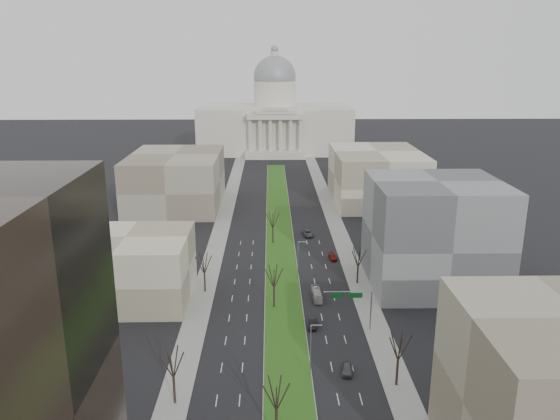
{
  "coord_description": "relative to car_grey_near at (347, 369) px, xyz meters",
  "views": [
    {
      "loc": [
        -2.69,
        -23.25,
        50.65
      ],
      "look_at": [
        -0.17,
        112.23,
        11.82
      ],
      "focal_mm": 35.0,
      "sensor_mm": 36.0,
      "label": 1
    }
  ],
  "objects": [
    {
      "name": "mast_arm_signs",
      "position": [
        3.62,
        14.34,
        5.39
      ],
      "size": [
        9.12,
        0.24,
        8.09
      ],
      "color": "gray",
      "rests_on": "ground"
    },
    {
      "name": "capitol",
      "position": [
        -9.87,
        213.9,
        15.59
      ],
      "size": [
        80.0,
        46.0,
        55.0
      ],
      "color": "beige",
      "rests_on": "ground"
    },
    {
      "name": "tree_left_far",
      "position": [
        -27.07,
        32.32,
        6.13
      ],
      "size": [
        5.28,
        5.28,
        9.5
      ],
      "color": "black",
      "rests_on": "ground"
    },
    {
      "name": "tree_median_b",
      "position": [
        -11.87,
        24.32,
        6.28
      ],
      "size": [
        5.4,
        5.4,
        9.72
      ],
      "color": "black",
      "rests_on": "ground"
    },
    {
      "name": "building_far_right",
      "position": [
        25.13,
        109.32,
        8.29
      ],
      "size": [
        30.0,
        40.0,
        18.0
      ],
      "primitive_type": "cube",
      "color": "gray",
      "rests_on": "ground"
    },
    {
      "name": "tree_right_far",
      "position": [
        7.33,
        36.32,
        5.82
      ],
      "size": [
        5.04,
        5.04,
        9.07
      ],
      "color": "black",
      "rests_on": "ground"
    },
    {
      "name": "building_far_left",
      "position": [
        -44.87,
        104.32,
        8.29
      ],
      "size": [
        30.0,
        40.0,
        18.0
      ],
      "primitive_type": "cube",
      "color": "gray",
      "rests_on": "ground"
    },
    {
      "name": "car_red",
      "position": [
        3.39,
        51.67,
        -0.06
      ],
      "size": [
        2.12,
        4.59,
        1.3
      ],
      "primitive_type": "imported",
      "rotation": [
        0.0,
        0.0,
        0.07
      ],
      "color": "maroon",
      "rests_on": "ground"
    },
    {
      "name": "median",
      "position": [
        -9.87,
        63.31,
        -0.61
      ],
      "size": [
        8.0,
        222.03,
        0.2
      ],
      "color": "#999993",
      "rests_on": "ground"
    },
    {
      "name": "building_beige_left",
      "position": [
        -42.87,
        29.32,
        6.29
      ],
      "size": [
        26.0,
        22.0,
        14.0
      ],
      "primitive_type": "cube",
      "color": "gray",
      "rests_on": "ground"
    },
    {
      "name": "streetlamp_median_b",
      "position": [
        -6.11,
        -0.68,
        4.1
      ],
      "size": [
        1.9,
        0.2,
        9.16
      ],
      "color": "gray",
      "rests_on": "ground"
    },
    {
      "name": "box_van",
      "position": [
        -2.67,
        28.54,
        0.28
      ],
      "size": [
        1.97,
        7.21,
        1.99
      ],
      "primitive_type": "imported",
      "rotation": [
        0.0,
        0.0,
        0.04
      ],
      "color": "silver",
      "rests_on": "ground"
    },
    {
      "name": "tree_median_c",
      "position": [
        -11.87,
        64.32,
        6.28
      ],
      "size": [
        5.4,
        5.4,
        9.72
      ],
      "color": "black",
      "rests_on": "ground"
    },
    {
      "name": "car_grey_near",
      "position": [
        0.0,
        0.0,
        0.0
      ],
      "size": [
        2.28,
        4.39,
        1.43
      ],
      "primitive_type": "imported",
      "rotation": [
        0.0,
        0.0,
        -0.15
      ],
      "color": "#484A4F",
      "rests_on": "ground"
    },
    {
      "name": "tree_right_mid",
      "position": [
        7.33,
        -3.68,
        6.44
      ],
      "size": [
        5.52,
        5.52,
        9.94
      ],
      "color": "black",
      "rests_on": "ground"
    },
    {
      "name": "streetlamp_median_c",
      "position": [
        -6.11,
        39.32,
        4.1
      ],
      "size": [
        1.9,
        0.2,
        9.16
      ],
      "color": "gray",
      "rests_on": "ground"
    },
    {
      "name": "sidewalk_right",
      "position": [
        7.63,
        39.32,
        -0.64
      ],
      "size": [
        5.0,
        330.0,
        0.15
      ],
      "primitive_type": "cube",
      "color": "gray",
      "rests_on": "ground"
    },
    {
      "name": "sidewalk_left",
      "position": [
        -27.37,
        39.32,
        -0.64
      ],
      "size": [
        5.0,
        330.0,
        0.15
      ],
      "primitive_type": "cube",
      "color": "gray",
      "rests_on": "ground"
    },
    {
      "name": "building_grey_right",
      "position": [
        24.13,
        36.32,
        11.29
      ],
      "size": [
        28.0,
        26.0,
        24.0
      ],
      "primitive_type": "cube",
      "color": "#585A5D",
      "rests_on": "ground"
    },
    {
      "name": "tree_left_mid",
      "position": [
        -27.07,
        -7.68,
        6.28
      ],
      "size": [
        5.4,
        5.4,
        9.72
      ],
      "color": "black",
      "rests_on": "ground"
    },
    {
      "name": "car_black",
      "position": [
        -4.45,
        15.92,
        0.02
      ],
      "size": [
        2.06,
        4.61,
        1.47
      ],
      "primitive_type": "imported",
      "rotation": [
        0.0,
        0.0,
        -0.12
      ],
      "color": "black",
      "rests_on": "ground"
    },
    {
      "name": "tree_median_a",
      "position": [
        -11.87,
        -15.68,
        6.28
      ],
      "size": [
        5.4,
        5.4,
        9.72
      ],
      "color": "black",
      "rests_on": "ground"
    },
    {
      "name": "car_grey_far",
      "position": [
        -1.74,
        70.58,
        0.05
      ],
      "size": [
        3.39,
        5.84,
        1.53
      ],
      "primitive_type": "imported",
      "rotation": [
        0.0,
        0.0,
        0.16
      ],
      "color": "#4A4D51",
      "rests_on": "ground"
    },
    {
      "name": "ground",
      "position": [
        -9.87,
        64.32,
        -0.71
      ],
      "size": [
        600.0,
        600.0,
        0.0
      ],
      "primitive_type": "plane",
      "color": "black",
      "rests_on": "ground"
    }
  ]
}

